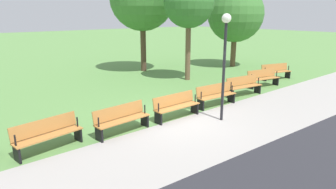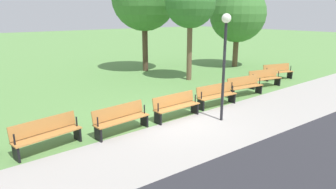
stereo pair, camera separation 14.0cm
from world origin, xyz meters
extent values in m
plane|color=#5B8C47|center=(0.00, 0.00, 0.00)|extent=(120.00, 120.00, 0.00)
cube|color=#A39E99|center=(0.00, 2.56, 0.00)|extent=(32.28, 4.99, 0.01)
cube|color=#B27538|center=(-8.89, -1.28, 0.45)|extent=(1.94, 0.96, 0.04)
cube|color=#B27538|center=(-8.95, -1.47, 0.69)|extent=(1.85, 0.64, 0.40)
cube|color=black|center=(-9.74, -1.03, 0.21)|extent=(0.16, 0.38, 0.43)
cylinder|color=black|center=(-9.74, -1.01, 0.61)|extent=(0.05, 0.05, 0.30)
cube|color=black|center=(-8.04, -1.53, 0.21)|extent=(0.16, 0.38, 0.43)
cylinder|color=black|center=(-8.03, -1.51, 0.61)|extent=(0.05, 0.05, 0.30)
cube|color=#B27538|center=(-6.71, -0.72, 0.45)|extent=(1.95, 0.83, 0.04)
cube|color=#B27538|center=(-6.75, -0.92, 0.69)|extent=(1.88, 0.51, 0.40)
cube|color=black|center=(-7.58, -0.53, 0.21)|extent=(0.14, 0.38, 0.43)
cylinder|color=black|center=(-7.57, -0.51, 0.61)|extent=(0.05, 0.05, 0.30)
cube|color=black|center=(-5.84, -0.91, 0.21)|extent=(0.14, 0.38, 0.43)
cylinder|color=black|center=(-5.84, -0.89, 0.61)|extent=(0.05, 0.05, 0.30)
cube|color=#B27538|center=(-4.49, -0.32, 0.45)|extent=(1.94, 0.71, 0.04)
cube|color=#B27538|center=(-4.52, -0.52, 0.69)|extent=(1.89, 0.37, 0.40)
cube|color=black|center=(-5.37, -0.20, 0.21)|extent=(0.11, 0.38, 0.43)
cylinder|color=black|center=(-5.37, -0.18, 0.61)|extent=(0.05, 0.05, 0.30)
cube|color=black|center=(-3.61, -0.45, 0.21)|extent=(0.11, 0.38, 0.43)
cylinder|color=black|center=(-3.61, -0.43, 0.61)|extent=(0.05, 0.05, 0.30)
cube|color=#B27538|center=(-2.25, -0.08, 0.45)|extent=(1.92, 0.57, 0.04)
cube|color=#B27538|center=(-2.27, -0.28, 0.69)|extent=(1.90, 0.24, 0.40)
cube|color=black|center=(-3.14, -0.02, 0.21)|extent=(0.09, 0.38, 0.43)
cylinder|color=black|center=(-3.14, 0.00, 0.61)|extent=(0.05, 0.05, 0.30)
cube|color=black|center=(-1.37, -0.14, 0.21)|extent=(0.09, 0.38, 0.43)
cylinder|color=black|center=(-1.36, -0.12, 0.61)|extent=(0.05, 0.05, 0.30)
cube|color=#B27538|center=(0.00, 0.00, 0.45)|extent=(1.90, 0.44, 0.04)
cube|color=#B27538|center=(0.00, -0.20, 0.69)|extent=(1.90, 0.10, 0.40)
cube|color=black|center=(-0.89, 0.00, 0.21)|extent=(0.06, 0.37, 0.43)
cylinder|color=black|center=(-0.89, 0.02, 0.61)|extent=(0.04, 0.04, 0.30)
cube|color=black|center=(0.89, 0.00, 0.21)|extent=(0.06, 0.37, 0.43)
cylinder|color=black|center=(0.89, 0.02, 0.61)|extent=(0.04, 0.04, 0.30)
cube|color=#B27538|center=(2.25, -0.08, 0.45)|extent=(1.92, 0.57, 0.04)
cube|color=#B27538|center=(2.27, -0.28, 0.69)|extent=(1.90, 0.24, 0.40)
cube|color=black|center=(1.37, -0.14, 0.21)|extent=(0.09, 0.38, 0.43)
cylinder|color=black|center=(1.36, -0.12, 0.61)|extent=(0.05, 0.05, 0.30)
cube|color=black|center=(3.14, -0.02, 0.21)|extent=(0.09, 0.38, 0.43)
cylinder|color=black|center=(3.14, 0.00, 0.61)|extent=(0.05, 0.05, 0.30)
cube|color=#B27538|center=(4.49, -0.32, 0.45)|extent=(1.94, 0.71, 0.04)
cube|color=#B27538|center=(4.52, -0.52, 0.69)|extent=(1.89, 0.37, 0.40)
cube|color=black|center=(3.61, -0.45, 0.21)|extent=(0.11, 0.38, 0.43)
cylinder|color=black|center=(3.61, -0.43, 0.61)|extent=(0.05, 0.05, 0.30)
cube|color=black|center=(5.37, -0.20, 0.21)|extent=(0.11, 0.38, 0.43)
cylinder|color=black|center=(5.37, -0.18, 0.61)|extent=(0.05, 0.05, 0.30)
cylinder|color=brown|center=(-10.53, -5.75, 1.22)|extent=(0.38, 0.38, 2.43)
sphere|color=#3D7533|center=(-10.53, -5.75, 3.70)|extent=(3.91, 3.91, 3.91)
cylinder|color=#4C3828|center=(-4.50, -8.48, 1.67)|extent=(0.36, 0.36, 3.35)
cylinder|color=brown|center=(-4.85, -4.57, 1.71)|extent=(0.30, 0.30, 3.42)
sphere|color=#336B2D|center=(-4.85, -4.57, 4.32)|extent=(2.79, 2.79, 2.79)
cylinder|color=black|center=(-1.13, 1.14, 1.72)|extent=(0.10, 0.10, 3.44)
sphere|color=white|center=(-1.13, 1.14, 3.58)|extent=(0.32, 0.32, 0.32)
camera|label=1|loc=(6.79, 7.60, 3.72)|focal=31.39mm
camera|label=2|loc=(6.69, 7.69, 3.72)|focal=31.39mm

